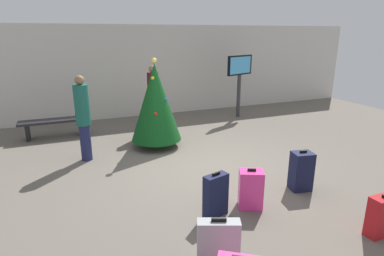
# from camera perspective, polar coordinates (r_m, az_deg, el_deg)

# --- Properties ---
(ground_plane) EXTENTS (16.00, 16.00, 0.00)m
(ground_plane) POSITION_cam_1_polar(r_m,az_deg,el_deg) (6.49, 2.81, -7.27)
(ground_plane) COLOR #665E54
(back_wall) EXTENTS (16.00, 0.20, 2.90)m
(back_wall) POSITION_cam_1_polar(r_m,az_deg,el_deg) (10.60, -8.22, 10.11)
(back_wall) COLOR beige
(back_wall) RESTS_ON ground_plane
(holiday_tree) EXTENTS (1.18, 1.18, 2.11)m
(holiday_tree) POSITION_cam_1_polar(r_m,az_deg,el_deg) (7.46, -6.59, 4.61)
(holiday_tree) COLOR #4C3319
(holiday_tree) RESTS_ON ground_plane
(flight_info_kiosk) EXTENTS (1.04, 0.45, 1.98)m
(flight_info_kiosk) POSITION_cam_1_polar(r_m,az_deg,el_deg) (10.30, 8.56, 9.76)
(flight_info_kiosk) COLOR #333338
(flight_info_kiosk) RESTS_ON ground_plane
(waiting_bench) EXTENTS (1.70, 0.44, 0.48)m
(waiting_bench) POSITION_cam_1_polar(r_m,az_deg,el_deg) (9.02, -23.60, 0.70)
(waiting_bench) COLOR black
(waiting_bench) RESTS_ON ground_plane
(traveller_0) EXTENTS (0.34, 0.34, 1.84)m
(traveller_0) POSITION_cam_1_polar(r_m,az_deg,el_deg) (8.62, -6.97, 5.50)
(traveller_0) COLOR #333338
(traveller_0) RESTS_ON ground_plane
(traveller_1) EXTENTS (0.32, 0.32, 1.83)m
(traveller_1) POSITION_cam_1_polar(r_m,az_deg,el_deg) (6.99, -19.03, 2.03)
(traveller_1) COLOR #1E234C
(traveller_1) RESTS_ON ground_plane
(suitcase_0) EXTENTS (0.52, 0.33, 0.65)m
(suitcase_0) POSITION_cam_1_polar(r_m,az_deg,el_deg) (3.89, 4.75, -20.14)
(suitcase_0) COLOR #9EA0A5
(suitcase_0) RESTS_ON ground_plane
(suitcase_1) EXTENTS (0.43, 0.20, 0.61)m
(suitcase_1) POSITION_cam_1_polar(r_m,az_deg,el_deg) (5.09, 31.11, -13.37)
(suitcase_1) COLOR #B2191E
(suitcase_1) RESTS_ON ground_plane
(suitcase_3) EXTENTS (0.41, 0.26, 0.70)m
(suitcase_3) POSITION_cam_1_polar(r_m,az_deg,el_deg) (4.80, 4.28, -12.00)
(suitcase_3) COLOR #141938
(suitcase_3) RESTS_ON ground_plane
(suitcase_4) EXTENTS (0.39, 0.33, 0.73)m
(suitcase_4) POSITION_cam_1_polar(r_m,az_deg,el_deg) (5.84, 19.07, -7.36)
(suitcase_4) COLOR #141938
(suitcase_4) RESTS_ON ground_plane
(suitcase_5) EXTENTS (0.45, 0.40, 0.66)m
(suitcase_5) POSITION_cam_1_polar(r_m,az_deg,el_deg) (5.09, 10.53, -10.78)
(suitcase_5) COLOR #E5388C
(suitcase_5) RESTS_ON ground_plane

